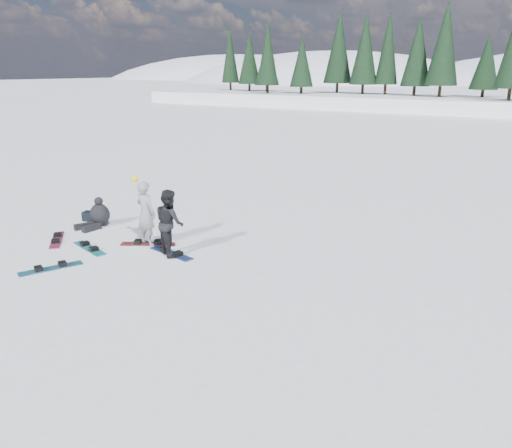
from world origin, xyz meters
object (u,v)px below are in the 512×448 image
(snowboarder_woman, at_px, (146,213))
(snowboard_loose_a, at_px, (51,268))
(seated_rider, at_px, (98,215))
(snowboard_loose_b, at_px, (57,240))
(gear_bag, at_px, (90,216))
(snowboard_loose_c, at_px, (89,248))
(snowboarder_man, at_px, (170,222))

(snowboarder_woman, distance_m, snowboard_loose_a, 2.84)
(seated_rider, relative_size, snowboard_loose_b, 0.77)
(snowboarder_woman, bearing_deg, gear_bag, -6.46)
(snowboard_loose_c, distance_m, snowboard_loose_b, 1.35)
(snowboarder_woman, xyz_separation_m, snowboard_loose_b, (-2.46, -1.12, -0.90))
(seated_rider, distance_m, gear_bag, 0.77)
(gear_bag, relative_size, snowboard_loose_a, 0.30)
(snowboard_loose_c, xyz_separation_m, snowboard_loose_b, (-1.35, -0.02, 0.00))
(snowboarder_man, bearing_deg, seated_rider, 18.21)
(snowboard_loose_a, xyz_separation_m, snowboard_loose_b, (-1.70, 1.46, 0.00))
(snowboard_loose_b, bearing_deg, seated_rider, 134.20)
(snowboarder_man, relative_size, gear_bag, 3.90)
(snowboarder_woman, xyz_separation_m, gear_bag, (-3.19, 0.72, -0.77))
(snowboard_loose_c, bearing_deg, gear_bag, 154.49)
(snowboarder_woman, height_order, snowboarder_man, snowboarder_woman)
(snowboard_loose_a, bearing_deg, gear_bag, 61.01)
(snowboard_loose_b, bearing_deg, snowboard_loose_a, 2.15)
(snowboarder_man, xyz_separation_m, seated_rider, (-3.55, 0.68, -0.52))
(snowboarder_woman, height_order, gear_bag, snowboarder_woman)
(snowboarder_man, distance_m, snowboard_loose_c, 2.49)
(snowboarder_man, distance_m, snowboard_loose_b, 3.73)
(snowboarder_man, xyz_separation_m, gear_bag, (-4.25, 0.94, -0.73))
(gear_bag, height_order, snowboard_loose_c, gear_bag)
(snowboarder_man, bearing_deg, snowboard_loose_b, 43.53)
(snowboarder_woman, relative_size, snowboard_loose_c, 1.31)
(snowboard_loose_c, bearing_deg, snowboarder_woman, 60.82)
(snowboarder_man, bearing_deg, snowboard_loose_c, 51.50)
(seated_rider, bearing_deg, gear_bag, 172.63)
(gear_bag, bearing_deg, snowboarder_man, -12.46)
(gear_bag, bearing_deg, snowboard_loose_a, -53.62)
(snowboard_loose_a, bearing_deg, seated_rider, 54.30)
(snowboard_loose_a, height_order, snowboard_loose_c, same)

